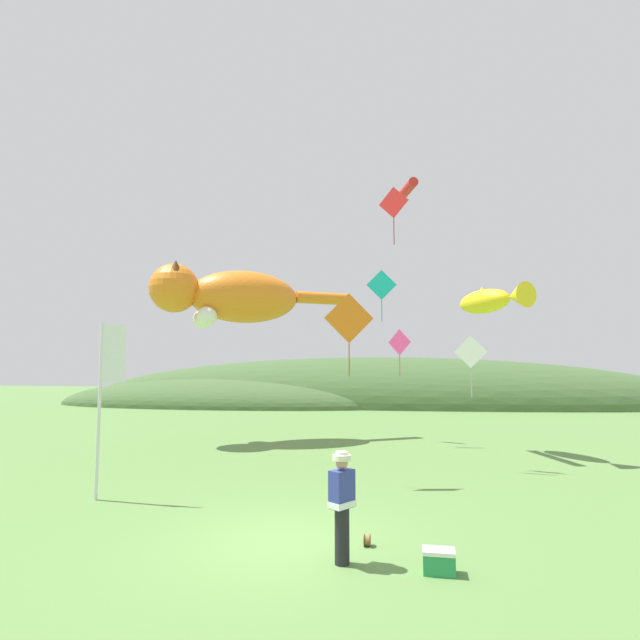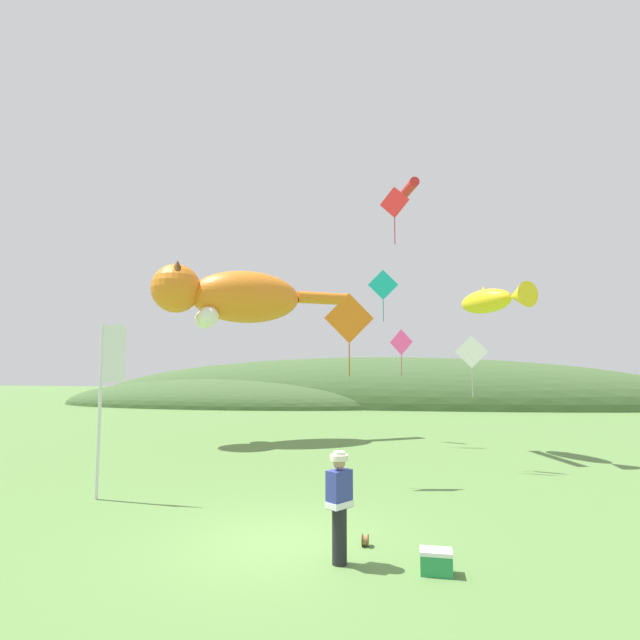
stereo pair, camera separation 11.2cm
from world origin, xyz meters
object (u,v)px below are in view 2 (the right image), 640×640
(festival_banner_pole, at_px, (106,383))
(kite_diamond_pink, at_px, (401,343))
(kite_diamond_orange, at_px, (349,319))
(kite_diamond_teal, at_px, (383,285))
(kite_diamond_red, at_px, (394,203))
(kite_diamond_white, at_px, (471,353))
(kite_spool, at_px, (365,540))
(festival_attendant, at_px, (339,503))
(kite_tube_streamer, at_px, (403,195))
(kite_giant_cat, at_px, (231,297))
(kite_fish_windsock, at_px, (492,300))
(picnic_cooler, at_px, (436,562))

(festival_banner_pole, distance_m, kite_diamond_pink, 12.71)
(kite_diamond_orange, height_order, kite_diamond_teal, kite_diamond_teal)
(kite_diamond_red, height_order, kite_diamond_pink, kite_diamond_red)
(kite_diamond_orange, height_order, kite_diamond_white, kite_diamond_orange)
(kite_spool, bearing_deg, kite_diamond_red, 86.62)
(festival_attendant, bearing_deg, kite_tube_streamer, 84.42)
(kite_giant_cat, relative_size, kite_diamond_pink, 3.91)
(kite_giant_cat, relative_size, kite_diamond_teal, 3.65)
(kite_spool, bearing_deg, kite_diamond_teal, 90.80)
(kite_fish_windsock, distance_m, kite_diamond_pink, 4.54)
(kite_diamond_white, bearing_deg, kite_diamond_pink, 111.11)
(kite_giant_cat, xyz_separation_m, kite_diamond_white, (9.39, -4.36, -2.55))
(kite_giant_cat, height_order, kite_diamond_pink, kite_giant_cat)
(kite_fish_windsock, height_order, kite_diamond_orange, kite_fish_windsock)
(kite_fish_windsock, xyz_separation_m, kite_diamond_pink, (-3.36, 2.70, -1.42))
(kite_tube_streamer, height_order, kite_diamond_white, kite_tube_streamer)
(kite_diamond_red, bearing_deg, festival_attendant, -95.37)
(kite_tube_streamer, bearing_deg, kite_giant_cat, 170.95)
(kite_tube_streamer, height_order, kite_diamond_red, kite_tube_streamer)
(picnic_cooler, bearing_deg, kite_diamond_red, 94.99)
(festival_attendant, xyz_separation_m, kite_diamond_orange, (-0.44, 5.40, 3.51))
(kite_giant_cat, bearing_deg, kite_tube_streamer, -9.05)
(kite_spool, relative_size, kite_diamond_orange, 0.09)
(kite_spool, bearing_deg, picnic_cooler, -40.05)
(kite_spool, height_order, kite_diamond_orange, kite_diamond_orange)
(kite_spool, distance_m, kite_diamond_pink, 13.18)
(picnic_cooler, distance_m, kite_diamond_red, 11.93)
(kite_spool, relative_size, kite_giant_cat, 0.03)
(kite_spool, xyz_separation_m, kite_tube_streamer, (0.72, 10.02, 9.66))
(festival_attendant, relative_size, kite_diamond_teal, 0.82)
(picnic_cooler, distance_m, kite_giant_cat, 15.65)
(festival_attendant, height_order, picnic_cooler, festival_attendant)
(kite_diamond_pink, bearing_deg, kite_diamond_white, -68.89)
(kite_giant_cat, height_order, kite_diamond_orange, kite_giant_cat)
(kite_tube_streamer, height_order, kite_diamond_orange, kite_tube_streamer)
(kite_diamond_white, bearing_deg, festival_attendant, -111.76)
(festival_attendant, relative_size, kite_tube_streamer, 0.61)
(kite_diamond_pink, bearing_deg, kite_diamond_red, -91.10)
(festival_banner_pole, bearing_deg, kite_diamond_pink, 56.64)
(kite_diamond_red, distance_m, kite_diamond_pink, 6.80)
(kite_tube_streamer, relative_size, kite_diamond_teal, 1.34)
(kite_spool, bearing_deg, kite_tube_streamer, 85.86)
(kite_tube_streamer, relative_size, kite_diamond_pink, 1.44)
(festival_attendant, distance_m, kite_diamond_orange, 6.45)
(kite_spool, xyz_separation_m, kite_diamond_red, (0.44, 7.41, 8.52))
(kite_spool, relative_size, kite_fish_windsock, 0.06)
(picnic_cooler, relative_size, kite_tube_streamer, 0.17)
(festival_attendant, distance_m, kite_diamond_teal, 13.55)
(kite_diamond_teal, bearing_deg, kite_spool, -89.20)
(kite_spool, distance_m, kite_tube_streamer, 13.94)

